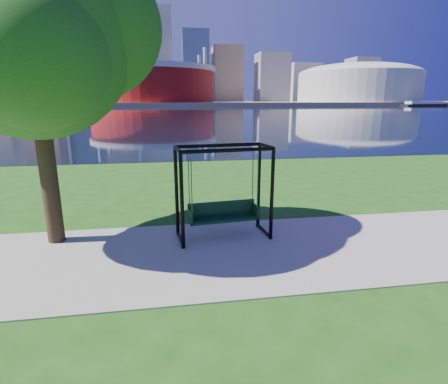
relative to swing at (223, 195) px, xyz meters
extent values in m
plane|color=#1E5114|center=(0.18, -0.46, -1.14)|extent=(900.00, 900.00, 0.00)
cube|color=#9E937F|center=(0.18, -0.96, -1.12)|extent=(120.00, 4.00, 0.03)
cube|color=black|center=(0.18, 101.54, -1.13)|extent=(900.00, 180.00, 0.02)
cube|color=#937F60|center=(0.18, 305.54, -0.14)|extent=(900.00, 228.00, 2.00)
cylinder|color=maroon|center=(-9.82, 234.54, 11.86)|extent=(80.00, 80.00, 22.00)
cylinder|color=silver|center=(-9.82, 234.54, 21.36)|extent=(83.00, 83.00, 3.00)
cylinder|color=silver|center=(23.09, 253.54, 16.86)|extent=(2.00, 2.00, 32.00)
cylinder|color=silver|center=(-42.73, 253.54, 16.86)|extent=(2.00, 2.00, 32.00)
cylinder|color=silver|center=(-42.73, 215.54, 16.86)|extent=(2.00, 2.00, 32.00)
cylinder|color=silver|center=(23.09, 215.54, 16.86)|extent=(2.00, 2.00, 32.00)
cylinder|color=beige|center=(135.18, 234.54, 10.86)|extent=(84.00, 84.00, 20.00)
ellipsoid|color=beige|center=(135.18, 234.54, 19.86)|extent=(84.00, 84.00, 15.12)
cube|color=#998466|center=(-99.82, 299.54, 44.86)|extent=(26.00, 26.00, 88.00)
cube|color=slate|center=(-69.82, 324.54, 48.36)|extent=(30.00, 24.00, 95.00)
cube|color=gray|center=(-39.82, 304.54, 36.86)|extent=(24.00, 24.00, 72.00)
cube|color=silver|center=(-9.82, 334.54, 40.86)|extent=(32.00, 28.00, 80.00)
cube|color=slate|center=(25.18, 309.54, 29.86)|extent=(22.00, 22.00, 58.00)
cube|color=#998466|center=(55.18, 324.54, 24.86)|extent=(26.00, 26.00, 48.00)
cube|color=gray|center=(95.18, 314.54, 21.86)|extent=(28.00, 24.00, 42.00)
cube|color=silver|center=(135.18, 339.54, 18.86)|extent=(30.00, 26.00, 36.00)
cube|color=gray|center=(185.18, 319.54, 20.86)|extent=(24.00, 24.00, 40.00)
cube|color=#998466|center=(225.18, 334.54, 16.86)|extent=(26.00, 26.00, 32.00)
cylinder|color=black|center=(-1.05, -0.59, 0.02)|extent=(0.10, 0.10, 2.30)
cylinder|color=black|center=(1.15, -0.36, 0.02)|extent=(0.10, 0.10, 2.30)
cylinder|color=black|center=(-1.14, 0.30, 0.02)|extent=(0.10, 0.10, 2.30)
cylinder|color=black|center=(1.05, 0.54, 0.02)|extent=(0.10, 0.10, 2.30)
cylinder|color=black|center=(0.05, -0.48, 1.17)|extent=(2.20, 0.32, 0.09)
cylinder|color=black|center=(-0.04, 0.42, 1.17)|extent=(2.20, 0.32, 0.09)
cylinder|color=black|center=(-1.09, -0.14, 1.17)|extent=(0.18, 0.91, 0.09)
cylinder|color=black|center=(-1.09, -0.14, -1.06)|extent=(0.17, 0.90, 0.07)
cylinder|color=black|center=(1.10, 0.09, 1.17)|extent=(0.18, 0.91, 0.09)
cylinder|color=black|center=(1.10, 0.09, -1.06)|extent=(0.17, 0.90, 0.07)
cube|color=black|center=(0.00, -0.03, -0.63)|extent=(1.79, 0.63, 0.06)
cube|color=black|center=(-0.02, 0.17, -0.41)|extent=(1.75, 0.23, 0.38)
cube|color=black|center=(-0.84, -0.12, -0.49)|extent=(0.10, 0.45, 0.34)
cube|color=black|center=(0.84, 0.06, -0.49)|extent=(0.10, 0.45, 0.34)
cylinder|color=#36363B|center=(-0.80, -0.30, 0.39)|extent=(0.03, 0.03, 1.45)
cylinder|color=#36363B|center=(0.84, -0.12, 0.39)|extent=(0.03, 0.03, 1.45)
cylinder|color=#36363B|center=(-0.84, 0.07, 0.39)|extent=(0.03, 0.03, 1.45)
cylinder|color=#36363B|center=(0.81, 0.24, 0.39)|extent=(0.03, 0.03, 1.45)
cylinder|color=#2D2213|center=(-4.12, 0.37, 0.85)|extent=(0.40, 0.40, 3.96)
sphere|color=#235318|center=(-4.12, 0.37, 3.55)|extent=(4.32, 4.32, 4.32)
sphere|color=#235318|center=(-2.95, 0.91, 3.91)|extent=(3.24, 3.24, 3.24)
sphere|color=#235318|center=(-3.76, -0.62, 3.10)|extent=(2.88, 2.88, 2.88)
sphere|color=#235318|center=(-4.66, 1.45, 4.27)|extent=(3.06, 3.06, 3.06)
cube|color=black|center=(148.41, 181.62, -0.58)|extent=(27.30, 8.98, 1.08)
cube|color=silver|center=(148.41, 181.62, 0.77)|extent=(21.85, 7.28, 1.61)
camera|label=1|loc=(-1.31, -8.26, 2.27)|focal=28.00mm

